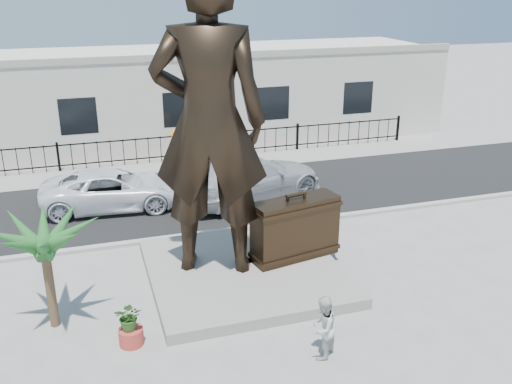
# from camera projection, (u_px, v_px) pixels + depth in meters

# --- Properties ---
(ground) EXTENTS (100.00, 100.00, 0.00)m
(ground) POSITION_uv_depth(u_px,v_px,m) (279.00, 301.00, 14.80)
(ground) COLOR #9E9991
(ground) RESTS_ON ground
(street) EXTENTS (40.00, 7.00, 0.01)m
(street) POSITION_uv_depth(u_px,v_px,m) (209.00, 195.00, 21.93)
(street) COLOR black
(street) RESTS_ON ground
(curb) EXTENTS (40.00, 0.25, 0.12)m
(curb) POSITION_uv_depth(u_px,v_px,m) (233.00, 230.00, 18.79)
(curb) COLOR #A5A399
(curb) RESTS_ON ground
(far_sidewalk) EXTENTS (40.00, 2.50, 0.02)m
(far_sidewalk) POSITION_uv_depth(u_px,v_px,m) (189.00, 165.00, 25.50)
(far_sidewalk) COLOR #9E9991
(far_sidewalk) RESTS_ON ground
(plinth) EXTENTS (5.20, 5.20, 0.30)m
(plinth) POSITION_uv_depth(u_px,v_px,m) (244.00, 272.00, 15.94)
(plinth) COLOR gray
(plinth) RESTS_ON ground
(fence) EXTENTS (22.00, 0.10, 1.20)m
(fence) POSITION_uv_depth(u_px,v_px,m) (185.00, 147.00, 26.00)
(fence) COLOR black
(fence) RESTS_ON ground
(building) EXTENTS (28.00, 7.00, 4.40)m
(building) POSITION_uv_depth(u_px,v_px,m) (168.00, 95.00, 29.19)
(building) COLOR silver
(building) RESTS_ON ground
(statue) EXTENTS (3.45, 2.79, 8.19)m
(statue) POSITION_uv_depth(u_px,v_px,m) (209.00, 123.00, 14.54)
(statue) COLOR black
(statue) RESTS_ON plinth
(suitcase) EXTENTS (2.63, 1.28, 1.78)m
(suitcase) POSITION_uv_depth(u_px,v_px,m) (295.00, 228.00, 16.17)
(suitcase) COLOR black
(suitcase) RESTS_ON plinth
(tourist) EXTENTS (0.91, 0.90, 1.48)m
(tourist) POSITION_uv_depth(u_px,v_px,m) (323.00, 328.00, 12.37)
(tourist) COLOR silver
(tourist) RESTS_ON ground
(car_white) EXTENTS (5.21, 2.72, 1.40)m
(car_white) POSITION_uv_depth(u_px,v_px,m) (113.00, 189.00, 20.52)
(car_white) COLOR white
(car_white) RESTS_ON street
(car_silver) EXTENTS (6.13, 4.00, 1.65)m
(car_silver) POSITION_uv_depth(u_px,v_px,m) (252.00, 178.00, 21.35)
(car_silver) COLOR #B7B9BC
(car_silver) RESTS_ON street
(worker) EXTENTS (1.11, 0.67, 1.68)m
(worker) POSITION_uv_depth(u_px,v_px,m) (177.00, 148.00, 24.93)
(worker) COLOR orange
(worker) RESTS_ON far_sidewalk
(palm_tree) EXTENTS (1.80, 1.80, 3.20)m
(palm_tree) POSITION_uv_depth(u_px,v_px,m) (56.00, 325.00, 13.76)
(palm_tree) COLOR #1F5721
(palm_tree) RESTS_ON ground
(planter) EXTENTS (0.56, 0.56, 0.40)m
(planter) POSITION_uv_depth(u_px,v_px,m) (131.00, 337.00, 12.98)
(planter) COLOR #BA3B31
(planter) RESTS_ON ground
(shrub) EXTENTS (0.74, 0.69, 0.68)m
(shrub) POSITION_uv_depth(u_px,v_px,m) (129.00, 316.00, 12.79)
(shrub) COLOR #2C5A1D
(shrub) RESTS_ON planter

